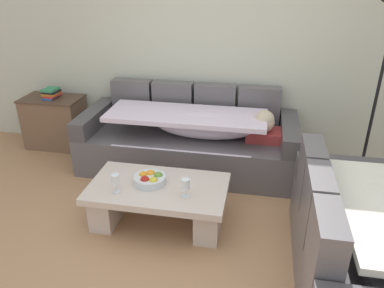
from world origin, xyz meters
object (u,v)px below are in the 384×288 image
at_px(coffee_table, 159,199).
at_px(side_cabinet, 55,122).
at_px(couch_along_wall, 191,140).
at_px(couch_near_window, 364,247).
at_px(book_stack_on_cabinet, 51,93).
at_px(wine_glass_near_right, 186,185).
at_px(floor_lamp, 376,79).
at_px(wine_glass_near_left, 115,180).
at_px(fruit_bowl, 150,179).

distance_m(coffee_table, side_cabinet, 2.15).
xyz_separation_m(couch_along_wall, coffee_table, (-0.09, -1.08, -0.09)).
xyz_separation_m(couch_near_window, book_stack_on_cabinet, (-3.30, 1.75, 0.37)).
height_order(wine_glass_near_right, side_cabinet, side_cabinet).
bearing_deg(floor_lamp, side_cabinet, 177.23).
bearing_deg(wine_glass_near_left, book_stack_on_cabinet, 133.06).
height_order(couch_near_window, fruit_bowl, couch_near_window).
distance_m(couch_near_window, side_cabinet, 3.74).
height_order(couch_near_window, wine_glass_near_right, couch_near_window).
xyz_separation_m(wine_glass_near_left, wine_glass_near_right, (0.59, 0.04, 0.00)).
height_order(wine_glass_near_left, book_stack_on_cabinet, book_stack_on_cabinet).
distance_m(couch_along_wall, wine_glass_near_right, 1.23).
distance_m(wine_glass_near_right, side_cabinet, 2.45).
bearing_deg(wine_glass_near_left, couch_along_wall, 72.02).
relative_size(coffee_table, fruit_bowl, 4.29).
distance_m(couch_along_wall, side_cabinet, 1.80).
height_order(wine_glass_near_right, floor_lamp, floor_lamp).
bearing_deg(wine_glass_near_left, coffee_table, 27.12).
distance_m(coffee_table, book_stack_on_cabinet, 2.19).
relative_size(couch_near_window, coffee_table, 1.43).
height_order(couch_along_wall, book_stack_on_cabinet, couch_along_wall).
bearing_deg(side_cabinet, wine_glass_near_right, -35.84).
bearing_deg(couch_near_window, coffee_table, 74.56).
xyz_separation_m(fruit_bowl, floor_lamp, (1.97, 1.11, 0.69)).
bearing_deg(book_stack_on_cabinet, fruit_bowl, -38.51).
height_order(wine_glass_near_left, wine_glass_near_right, same).
bearing_deg(floor_lamp, wine_glass_near_left, -149.65).
xyz_separation_m(side_cabinet, floor_lamp, (3.59, -0.17, 0.80)).
bearing_deg(floor_lamp, book_stack_on_cabinet, 177.15).
bearing_deg(wine_glass_near_right, fruit_bowl, 157.22).
xyz_separation_m(couch_along_wall, couch_near_window, (1.52, -1.52, 0.00)).
relative_size(couch_near_window, wine_glass_near_left, 10.31).
height_order(side_cabinet, floor_lamp, floor_lamp).
bearing_deg(book_stack_on_cabinet, side_cabinet, -155.82).
height_order(coffee_table, side_cabinet, side_cabinet).
bearing_deg(side_cabinet, fruit_bowl, -38.24).
distance_m(wine_glass_near_left, book_stack_on_cabinet, 2.02).
distance_m(wine_glass_near_left, wine_glass_near_right, 0.59).
height_order(couch_near_window, wine_glass_near_left, couch_near_window).
bearing_deg(fruit_bowl, wine_glass_near_right, -22.78).
xyz_separation_m(couch_along_wall, floor_lamp, (1.81, 0.05, 0.79)).
distance_m(couch_along_wall, coffee_table, 1.09).
distance_m(side_cabinet, floor_lamp, 3.68).
distance_m(fruit_bowl, wine_glass_near_left, 0.31).
distance_m(coffee_table, fruit_bowl, 0.20).
height_order(book_stack_on_cabinet, floor_lamp, floor_lamp).
bearing_deg(coffee_table, wine_glass_near_right, -24.11).
xyz_separation_m(couch_near_window, wine_glass_near_right, (-1.33, 0.32, 0.16)).
relative_size(coffee_table, book_stack_on_cabinet, 5.15).
xyz_separation_m(couch_along_wall, fruit_bowl, (-0.16, -1.05, 0.09)).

